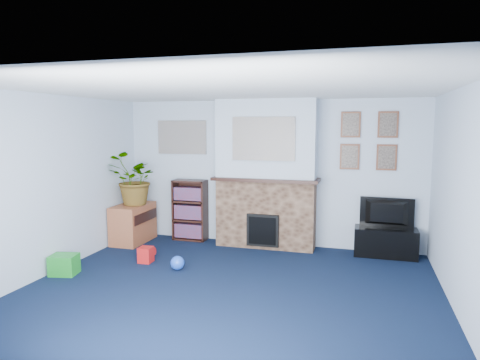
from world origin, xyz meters
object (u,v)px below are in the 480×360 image
(sideboard, at_px, (133,222))
(bookshelf, at_px, (190,211))
(tv_stand, at_px, (385,242))
(television, at_px, (387,213))

(sideboard, bearing_deg, bookshelf, 25.38)
(tv_stand, height_order, bookshelf, bookshelf)
(sideboard, bearing_deg, tv_stand, 4.73)
(tv_stand, xyz_separation_m, television, (0.00, 0.02, 0.44))
(tv_stand, bearing_deg, television, 90.00)
(tv_stand, relative_size, sideboard, 1.10)
(tv_stand, bearing_deg, sideboard, -175.27)
(television, xyz_separation_m, sideboard, (-4.12, -0.36, -0.31))
(television, bearing_deg, bookshelf, 2.32)
(bookshelf, relative_size, sideboard, 1.26)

